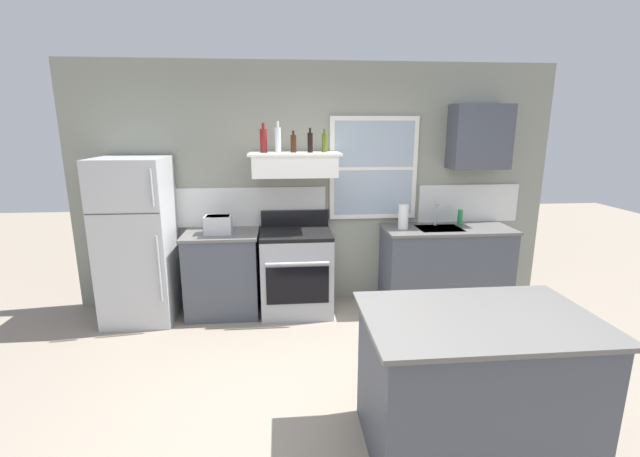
# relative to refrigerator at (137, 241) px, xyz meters

# --- Properties ---
(ground_plane) EXTENTS (16.00, 16.00, 0.00)m
(ground_plane) POSITION_rel_refrigerator_xyz_m (1.90, -1.84, -0.86)
(ground_plane) COLOR gray
(back_wall) EXTENTS (5.40, 0.11, 2.70)m
(back_wall) POSITION_rel_refrigerator_xyz_m (1.93, 0.39, 0.50)
(back_wall) COLOR gray
(back_wall) RESTS_ON ground_plane
(refrigerator) EXTENTS (0.70, 0.72, 1.71)m
(refrigerator) POSITION_rel_refrigerator_xyz_m (0.00, 0.00, 0.00)
(refrigerator) COLOR #B7BABC
(refrigerator) RESTS_ON ground_plane
(counter_left_of_stove) EXTENTS (0.79, 0.63, 0.91)m
(counter_left_of_stove) POSITION_rel_refrigerator_xyz_m (0.85, 0.06, -0.40)
(counter_left_of_stove) COLOR #474C56
(counter_left_of_stove) RESTS_ON ground_plane
(toaster) EXTENTS (0.30, 0.20, 0.19)m
(toaster) POSITION_rel_refrigerator_xyz_m (0.83, 0.02, 0.15)
(toaster) COLOR silver
(toaster) RESTS_ON counter_left_of_stove
(stove_range) EXTENTS (0.76, 0.69, 1.09)m
(stove_range) POSITION_rel_refrigerator_xyz_m (1.65, 0.02, -0.39)
(stove_range) COLOR #9EA0A5
(stove_range) RESTS_ON ground_plane
(range_hood_shelf) EXTENTS (0.96, 0.52, 0.24)m
(range_hood_shelf) POSITION_rel_refrigerator_xyz_m (1.65, 0.12, 0.77)
(range_hood_shelf) COLOR white
(bottle_red_label_wine) EXTENTS (0.07, 0.07, 0.30)m
(bottle_red_label_wine) POSITION_rel_refrigerator_xyz_m (1.33, 0.15, 1.02)
(bottle_red_label_wine) COLOR maroon
(bottle_red_label_wine) RESTS_ON range_hood_shelf
(bottle_clear_tall) EXTENTS (0.06, 0.06, 0.32)m
(bottle_clear_tall) POSITION_rel_refrigerator_xyz_m (1.48, 0.14, 1.02)
(bottle_clear_tall) COLOR silver
(bottle_clear_tall) RESTS_ON range_hood_shelf
(bottle_brown_stout) EXTENTS (0.06, 0.06, 0.23)m
(bottle_brown_stout) POSITION_rel_refrigerator_xyz_m (1.64, 0.15, 0.98)
(bottle_brown_stout) COLOR #381E0F
(bottle_brown_stout) RESTS_ON range_hood_shelf
(bottle_balsamic_dark) EXTENTS (0.06, 0.06, 0.25)m
(bottle_balsamic_dark) POSITION_rel_refrigerator_xyz_m (1.81, 0.10, 1.00)
(bottle_balsamic_dark) COLOR black
(bottle_balsamic_dark) RESTS_ON range_hood_shelf
(bottle_olive_oil_square) EXTENTS (0.06, 0.06, 0.24)m
(bottle_olive_oil_square) POSITION_rel_refrigerator_xyz_m (1.97, 0.15, 0.99)
(bottle_olive_oil_square) COLOR #4C601E
(bottle_olive_oil_square) RESTS_ON range_hood_shelf
(counter_right_with_sink) EXTENTS (1.43, 0.63, 0.91)m
(counter_right_with_sink) POSITION_rel_refrigerator_xyz_m (3.35, 0.06, -0.40)
(counter_right_with_sink) COLOR #474C56
(counter_right_with_sink) RESTS_ON ground_plane
(sink_faucet) EXTENTS (0.03, 0.17, 0.28)m
(sink_faucet) POSITION_rel_refrigerator_xyz_m (3.25, 0.16, 0.23)
(sink_faucet) COLOR silver
(sink_faucet) RESTS_ON counter_right_with_sink
(paper_towel_roll) EXTENTS (0.11, 0.11, 0.27)m
(paper_towel_roll) POSITION_rel_refrigerator_xyz_m (2.84, 0.06, 0.19)
(paper_towel_roll) COLOR white
(paper_towel_roll) RESTS_ON counter_right_with_sink
(dish_soap_bottle) EXTENTS (0.06, 0.06, 0.18)m
(dish_soap_bottle) POSITION_rel_refrigerator_xyz_m (3.53, 0.16, 0.14)
(dish_soap_bottle) COLOR #268C3F
(dish_soap_bottle) RESTS_ON counter_right_with_sink
(kitchen_island) EXTENTS (1.40, 0.90, 0.91)m
(kitchen_island) POSITION_rel_refrigerator_xyz_m (2.68, -2.18, -0.40)
(kitchen_island) COLOR #474C56
(kitchen_island) RESTS_ON ground_plane
(upper_cabinet_right) EXTENTS (0.64, 0.32, 0.70)m
(upper_cabinet_right) POSITION_rel_refrigerator_xyz_m (3.70, 0.20, 1.04)
(upper_cabinet_right) COLOR #474C56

